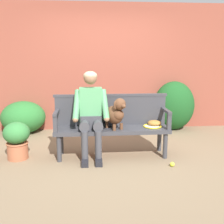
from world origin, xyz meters
The scene contains 14 objects.
ground_plane centered at (0.00, 0.00, 0.00)m, with size 40.00×40.00×0.00m, color #7A664C.
brick_garden_fence centered at (0.00, 1.86, 1.31)m, with size 8.00×0.30×2.63m, color brown.
hedge_bush_mid_left centered at (-1.69, 1.51, 0.33)m, with size 0.89×0.84×0.65m, color #286B2D.
hedge_bush_mid_right centered at (1.45, 1.51, 0.52)m, with size 0.87×0.71×1.03m, color #194C1E.
garden_bench centered at (0.00, 0.00, 0.40)m, with size 1.77×0.47×0.46m.
bench_backrest centered at (0.00, 0.20, 0.71)m, with size 1.81×0.06×0.50m.
bench_armrest_left_end centered at (-0.84, -0.08, 0.66)m, with size 0.06×0.47×0.28m.
bench_armrest_right_end centered at (0.84, -0.08, 0.66)m, with size 0.06×0.47×0.28m.
person_seated centered at (-0.32, -0.01, 0.73)m, with size 0.56×0.63×1.33m.
dog_on_bench centered at (0.05, -0.08, 0.70)m, with size 0.37×0.48×0.49m.
tennis_racket centered at (0.65, 0.03, 0.47)m, with size 0.37×0.58×0.03m.
baseball_glove centered at (0.69, 0.07, 0.50)m, with size 0.22×0.17×0.09m, color #9E6B2D.
tennis_ball centered at (0.82, -0.51, 0.03)m, with size 0.07×0.07×0.07m, color #CCDB33.
potted_plant centered at (-1.45, 0.01, 0.32)m, with size 0.40×0.40×0.57m.
Camera 1 is at (-0.37, -4.15, 1.55)m, focal length 44.49 mm.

